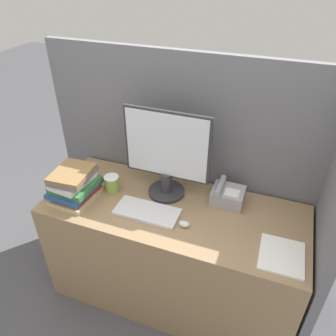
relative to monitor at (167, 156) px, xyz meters
name	(u,v)px	position (x,y,z in m)	size (l,w,h in m)	color
ground_plane	(155,329)	(0.09, -0.44, -1.02)	(12.00, 12.00, 0.00)	#4C4C51
cubicle_panel_rear	(191,173)	(0.09, 0.22, -0.24)	(1.92, 0.04, 1.56)	slate
cubicle_panel_right	(322,238)	(0.89, -0.09, -0.24)	(0.04, 0.68, 1.56)	slate
desk	(173,253)	(0.09, -0.12, -0.64)	(1.52, 0.62, 0.76)	#937551
monitor	(167,156)	(0.00, 0.00, 0.00)	(0.51, 0.22, 0.54)	#333338
keyboard	(147,212)	(-0.04, -0.22, -0.25)	(0.37, 0.17, 0.02)	silver
mouse	(184,224)	(0.20, -0.24, -0.25)	(0.06, 0.04, 0.03)	silver
coffee_cup	(112,183)	(-0.32, -0.10, -0.21)	(0.09, 0.09, 0.10)	#8CB247
book_stack	(75,184)	(-0.49, -0.23, -0.17)	(0.25, 0.29, 0.20)	#C6B78C
desk_telephone	(227,195)	(0.37, 0.04, -0.21)	(0.18, 0.18, 0.12)	#99999E
paper_pile	(282,256)	(0.71, -0.27, -0.26)	(0.22, 0.24, 0.01)	white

